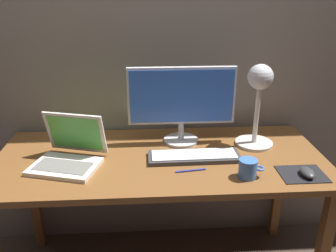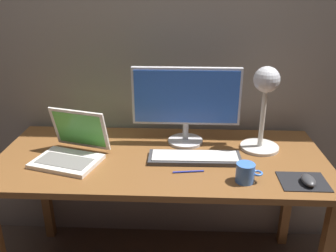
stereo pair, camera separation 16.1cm
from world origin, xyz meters
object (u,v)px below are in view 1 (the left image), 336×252
at_px(monitor, 182,100).
at_px(laptop, 70,150).
at_px(keyboard_main, 194,156).
at_px(pen, 191,170).
at_px(coffee_mug, 248,169).
at_px(desk_lamp, 259,94).
at_px(mouse, 307,173).

bearing_deg(monitor, laptop, -159.80).
bearing_deg(keyboard_main, pen, -104.19).
distance_m(keyboard_main, coffee_mug, 0.28).
relative_size(keyboard_main, laptop, 1.23).
height_order(monitor, keyboard_main, monitor).
xyz_separation_m(keyboard_main, desk_lamp, (0.33, 0.14, 0.27)).
distance_m(keyboard_main, mouse, 0.51).
relative_size(laptop, coffee_mug, 3.12).
relative_size(keyboard_main, pen, 3.16).
xyz_separation_m(coffee_mug, pen, (-0.24, 0.07, -0.04)).
bearing_deg(pen, laptop, 167.72).
xyz_separation_m(keyboard_main, mouse, (0.47, -0.20, 0.01)).
bearing_deg(laptop, coffee_mug, -13.24).
xyz_separation_m(monitor, desk_lamp, (0.38, -0.06, 0.04)).
bearing_deg(keyboard_main, desk_lamp, 22.76).
distance_m(coffee_mug, pen, 0.25).
relative_size(mouse, pen, 0.69).
relative_size(mouse, coffee_mug, 0.84).
relative_size(coffee_mug, pen, 0.82).
distance_m(monitor, coffee_mug, 0.50).
bearing_deg(desk_lamp, pen, -144.32).
xyz_separation_m(laptop, pen, (0.55, -0.12, -0.06)).
bearing_deg(coffee_mug, desk_lamp, 69.28).
distance_m(desk_lamp, mouse, 0.45).
xyz_separation_m(keyboard_main, coffee_mug, (0.21, -0.19, 0.03)).
bearing_deg(keyboard_main, laptop, -179.85).
distance_m(monitor, mouse, 0.68).
height_order(keyboard_main, coffee_mug, coffee_mug).
bearing_deg(monitor, coffee_mug, -56.62).
bearing_deg(pen, keyboard_main, 75.81).
height_order(monitor, desk_lamp, desk_lamp).
relative_size(desk_lamp, coffee_mug, 3.70).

